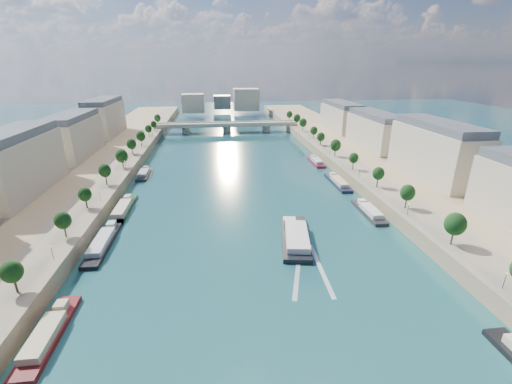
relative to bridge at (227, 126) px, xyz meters
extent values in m
plane|color=#0B2B33|center=(0.00, -122.68, -5.08)|extent=(700.00, 700.00, 0.00)
cube|color=#9E8460|center=(-72.00, -122.68, -2.58)|extent=(44.00, 520.00, 5.00)
cube|color=#9E8460|center=(72.00, -122.68, -2.58)|extent=(44.00, 520.00, 5.00)
cube|color=gray|center=(-57.00, -122.68, -0.03)|extent=(14.00, 520.00, 0.10)
cube|color=gray|center=(57.00, -122.68, -0.03)|extent=(14.00, 520.00, 0.10)
cylinder|color=#382B1E|center=(-55.00, -204.68, 1.83)|extent=(0.50, 0.50, 3.82)
ellipsoid|color=black|center=(-55.00, -204.68, 5.42)|extent=(4.80, 4.80, 5.52)
cylinder|color=#382B1E|center=(-55.00, -180.68, 1.83)|extent=(0.50, 0.50, 3.82)
ellipsoid|color=black|center=(-55.00, -180.68, 5.42)|extent=(4.80, 4.80, 5.52)
cylinder|color=#382B1E|center=(-55.00, -156.68, 1.83)|extent=(0.50, 0.50, 3.82)
ellipsoid|color=black|center=(-55.00, -156.68, 5.42)|extent=(4.80, 4.80, 5.52)
cylinder|color=#382B1E|center=(-55.00, -132.68, 1.83)|extent=(0.50, 0.50, 3.82)
ellipsoid|color=black|center=(-55.00, -132.68, 5.42)|extent=(4.80, 4.80, 5.52)
cylinder|color=#382B1E|center=(-55.00, -108.68, 1.83)|extent=(0.50, 0.50, 3.82)
ellipsoid|color=black|center=(-55.00, -108.68, 5.42)|extent=(4.80, 4.80, 5.52)
cylinder|color=#382B1E|center=(-55.00, -84.68, 1.83)|extent=(0.50, 0.50, 3.82)
ellipsoid|color=black|center=(-55.00, -84.68, 5.42)|extent=(4.80, 4.80, 5.52)
cylinder|color=#382B1E|center=(-55.00, -60.68, 1.83)|extent=(0.50, 0.50, 3.82)
ellipsoid|color=black|center=(-55.00, -60.68, 5.42)|extent=(4.80, 4.80, 5.52)
cylinder|color=#382B1E|center=(-55.00, -36.68, 1.83)|extent=(0.50, 0.50, 3.82)
ellipsoid|color=black|center=(-55.00, -36.68, 5.42)|extent=(4.80, 4.80, 5.52)
cylinder|color=#382B1E|center=(-55.00, -12.68, 1.83)|extent=(0.50, 0.50, 3.82)
ellipsoid|color=black|center=(-55.00, -12.68, 5.42)|extent=(4.80, 4.80, 5.52)
cylinder|color=#382B1E|center=(-55.00, 11.32, 1.83)|extent=(0.50, 0.50, 3.82)
ellipsoid|color=black|center=(-55.00, 11.32, 5.42)|extent=(4.80, 4.80, 5.52)
cylinder|color=#382B1E|center=(55.00, -196.68, 1.83)|extent=(0.50, 0.50, 3.82)
ellipsoid|color=black|center=(55.00, -196.68, 5.42)|extent=(4.80, 4.80, 5.52)
cylinder|color=#382B1E|center=(55.00, -172.68, 1.83)|extent=(0.50, 0.50, 3.82)
ellipsoid|color=black|center=(55.00, -172.68, 5.42)|extent=(4.80, 4.80, 5.52)
cylinder|color=#382B1E|center=(55.00, -148.68, 1.83)|extent=(0.50, 0.50, 3.82)
ellipsoid|color=black|center=(55.00, -148.68, 5.42)|extent=(4.80, 4.80, 5.52)
cylinder|color=#382B1E|center=(55.00, -124.68, 1.83)|extent=(0.50, 0.50, 3.82)
ellipsoid|color=black|center=(55.00, -124.68, 5.42)|extent=(4.80, 4.80, 5.52)
cylinder|color=#382B1E|center=(55.00, -100.68, 1.83)|extent=(0.50, 0.50, 3.82)
ellipsoid|color=black|center=(55.00, -100.68, 5.42)|extent=(4.80, 4.80, 5.52)
cylinder|color=#382B1E|center=(55.00, -76.68, 1.83)|extent=(0.50, 0.50, 3.82)
ellipsoid|color=black|center=(55.00, -76.68, 5.42)|extent=(4.80, 4.80, 5.52)
cylinder|color=#382B1E|center=(55.00, -52.68, 1.83)|extent=(0.50, 0.50, 3.82)
ellipsoid|color=black|center=(55.00, -52.68, 5.42)|extent=(4.80, 4.80, 5.52)
cylinder|color=#382B1E|center=(55.00, -28.68, 1.83)|extent=(0.50, 0.50, 3.82)
ellipsoid|color=black|center=(55.00, -28.68, 5.42)|extent=(4.80, 4.80, 5.52)
cylinder|color=#382B1E|center=(55.00, -4.68, 1.83)|extent=(0.50, 0.50, 3.82)
ellipsoid|color=black|center=(55.00, -4.68, 5.42)|extent=(4.80, 4.80, 5.52)
cylinder|color=#382B1E|center=(55.00, 19.32, 1.83)|extent=(0.50, 0.50, 3.82)
ellipsoid|color=black|center=(55.00, 19.32, 5.42)|extent=(4.80, 4.80, 5.52)
cylinder|color=black|center=(-52.50, -192.68, 1.92)|extent=(0.14, 0.14, 4.00)
sphere|color=#FFE5B2|center=(-52.50, -192.68, 4.02)|extent=(0.36, 0.36, 0.36)
cylinder|color=black|center=(-52.50, -152.68, 1.92)|extent=(0.14, 0.14, 4.00)
sphere|color=#FFE5B2|center=(-52.50, -152.68, 4.02)|extent=(0.36, 0.36, 0.36)
cylinder|color=black|center=(-52.50, -112.68, 1.92)|extent=(0.14, 0.14, 4.00)
sphere|color=#FFE5B2|center=(-52.50, -112.68, 4.02)|extent=(0.36, 0.36, 0.36)
cylinder|color=black|center=(-52.50, -72.68, 1.92)|extent=(0.14, 0.14, 4.00)
sphere|color=#FFE5B2|center=(-52.50, -72.68, 4.02)|extent=(0.36, 0.36, 0.36)
cylinder|color=black|center=(-52.50, -32.68, 1.92)|extent=(0.14, 0.14, 4.00)
sphere|color=#FFE5B2|center=(-52.50, -32.68, 4.02)|extent=(0.36, 0.36, 0.36)
cylinder|color=black|center=(52.50, -217.68, 1.92)|extent=(0.14, 0.14, 4.00)
sphere|color=#FFE5B2|center=(52.50, -217.68, 4.02)|extent=(0.36, 0.36, 0.36)
cylinder|color=black|center=(52.50, -177.68, 1.92)|extent=(0.14, 0.14, 4.00)
sphere|color=#FFE5B2|center=(52.50, -177.68, 4.02)|extent=(0.36, 0.36, 0.36)
cylinder|color=black|center=(52.50, -137.68, 1.92)|extent=(0.14, 0.14, 4.00)
sphere|color=#FFE5B2|center=(52.50, -137.68, 4.02)|extent=(0.36, 0.36, 0.36)
cylinder|color=black|center=(52.50, -97.68, 1.92)|extent=(0.14, 0.14, 4.00)
sphere|color=#FFE5B2|center=(52.50, -97.68, 4.02)|extent=(0.36, 0.36, 0.36)
cylinder|color=black|center=(52.50, -57.68, 1.92)|extent=(0.14, 0.14, 4.00)
sphere|color=#FFE5B2|center=(52.50, -57.68, 4.02)|extent=(0.36, 0.36, 0.36)
cylinder|color=black|center=(52.50, -17.68, 1.92)|extent=(0.14, 0.14, 4.00)
sphere|color=#FFE5B2|center=(52.50, -17.68, 4.02)|extent=(0.36, 0.36, 0.36)
cube|color=#C5B397|center=(-85.00, -139.68, 9.92)|extent=(16.00, 52.00, 20.00)
cube|color=#474C54|center=(-85.00, -139.68, 21.52)|extent=(14.72, 50.44, 3.20)
cube|color=#C5B397|center=(-85.00, -81.68, 9.92)|extent=(16.00, 52.00, 20.00)
cube|color=#474C54|center=(-85.00, -81.68, 21.52)|extent=(14.72, 50.44, 3.20)
cube|color=#C5B397|center=(-85.00, -23.68, 9.92)|extent=(16.00, 52.00, 20.00)
cube|color=#474C54|center=(-85.00, -23.68, 21.52)|extent=(14.72, 50.44, 3.20)
cube|color=#C5B397|center=(85.00, -139.68, 9.92)|extent=(16.00, 52.00, 20.00)
cube|color=#474C54|center=(85.00, -139.68, 21.52)|extent=(14.72, 50.44, 3.20)
cube|color=#C5B397|center=(85.00, -81.68, 9.92)|extent=(16.00, 52.00, 20.00)
cube|color=#474C54|center=(85.00, -81.68, 21.52)|extent=(14.72, 50.44, 3.20)
cube|color=#C5B397|center=(85.00, -23.68, 9.92)|extent=(16.00, 52.00, 20.00)
cube|color=#474C54|center=(85.00, -23.68, 21.52)|extent=(14.72, 50.44, 3.20)
cube|color=#C5B397|center=(-30.00, 87.32, 8.92)|extent=(22.00, 18.00, 18.00)
cube|color=#C5B397|center=(25.00, 97.32, 10.92)|extent=(26.00, 20.00, 22.00)
cube|color=#474C54|center=(0.00, 112.32, 6.92)|extent=(18.00, 16.00, 14.00)
cube|color=#C1B79E|center=(0.00, 0.00, 1.12)|extent=(112.00, 11.00, 2.20)
cube|color=#C1B79E|center=(0.00, -5.00, 2.62)|extent=(112.00, 0.80, 0.90)
cube|color=#C1B79E|center=(0.00, 5.00, 2.62)|extent=(112.00, 0.80, 0.90)
cylinder|color=#C1B79E|center=(-32.00, 0.00, -2.58)|extent=(6.40, 6.40, 5.00)
cylinder|color=#C1B79E|center=(0.00, 0.00, -2.58)|extent=(6.40, 6.40, 5.00)
cylinder|color=#C1B79E|center=(32.00, 0.00, -2.58)|extent=(6.40, 6.40, 5.00)
cube|color=#C1B79E|center=(-52.00, 0.00, -2.58)|extent=(6.00, 12.00, 5.00)
cube|color=#C1B79E|center=(52.00, 0.00, -2.58)|extent=(6.00, 12.00, 5.00)
cube|color=black|center=(13.86, -180.47, -4.65)|extent=(13.10, 29.94, 2.07)
cube|color=silver|center=(13.86, -182.78, -2.69)|extent=(9.90, 19.70, 1.86)
cube|color=silver|center=(13.86, -171.78, -2.72)|extent=(4.67, 4.13, 1.80)
cube|color=silver|center=(10.66, -197.47, -5.06)|extent=(8.68, 25.23, 0.04)
cube|color=silver|center=(17.06, -197.47, -5.06)|extent=(2.49, 26.03, 0.04)
cube|color=maroon|center=(-45.50, -214.80, -4.78)|extent=(5.00, 23.33, 1.80)
cube|color=#BCB58D|center=(-45.50, -216.67, -3.08)|extent=(4.10, 12.83, 1.60)
cube|color=#BCB58D|center=(-45.50, -207.80, -2.98)|extent=(2.50, 2.80, 1.80)
cube|color=black|center=(-45.50, -175.81, -4.78)|extent=(5.00, 30.00, 1.80)
cube|color=silver|center=(-45.50, -178.21, -3.08)|extent=(4.10, 16.50, 1.60)
cube|color=silver|center=(-45.50, -166.80, -2.98)|extent=(2.50, 3.60, 1.80)
cube|color=#183E27|center=(-45.50, -150.49, -4.78)|extent=(5.00, 27.31, 1.80)
cube|color=beige|center=(-45.50, -152.68, -3.08)|extent=(4.10, 15.02, 1.60)
cube|color=beige|center=(-45.50, -142.30, -2.98)|extent=(2.50, 3.28, 1.80)
cube|color=#292A2C|center=(-45.50, -107.24, -4.78)|extent=(5.00, 19.41, 1.80)
cube|color=#92929A|center=(-45.50, -108.80, -3.08)|extent=(4.10, 10.67, 1.60)
cube|color=#92929A|center=(-45.50, -101.42, -2.98)|extent=(2.50, 2.33, 1.80)
cube|color=#2A292C|center=(45.50, -164.44, -4.78)|extent=(5.00, 22.06, 1.80)
cube|color=silver|center=(45.50, -166.21, -3.08)|extent=(4.10, 12.14, 1.60)
cube|color=silver|center=(45.50, -157.83, -2.98)|extent=(2.50, 2.65, 1.80)
cube|color=#1A1D3A|center=(45.50, -131.12, -4.78)|extent=(5.00, 25.29, 1.80)
cube|color=beige|center=(45.50, -133.15, -3.08)|extent=(4.10, 13.91, 1.60)
cube|color=beige|center=(45.50, -123.54, -2.98)|extent=(2.50, 3.03, 1.80)
cube|color=maroon|center=(45.50, -95.97, -4.78)|extent=(5.00, 20.84, 1.80)
cube|color=#B1B8BE|center=(45.50, -97.64, -3.08)|extent=(4.10, 11.46, 1.60)
cube|color=#B1B8BE|center=(45.50, -89.72, -2.98)|extent=(2.50, 2.50, 1.80)
camera|label=1|loc=(-10.21, -274.41, 47.52)|focal=24.00mm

